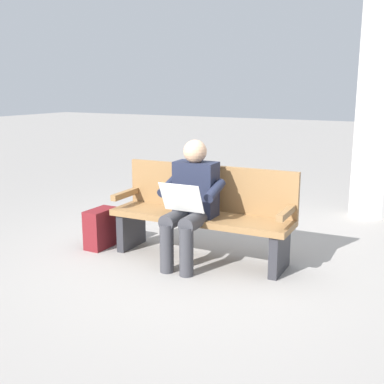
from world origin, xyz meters
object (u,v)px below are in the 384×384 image
(person_seated, at_px, (191,200))
(bench_near, at_px, (203,212))
(support_pillar, at_px, (382,54))
(backpack, at_px, (100,229))

(person_seated, bearing_deg, bench_near, -95.40)
(bench_near, distance_m, support_pillar, 3.14)
(person_seated, xyz_separation_m, backpack, (1.07, 0.02, -0.43))
(bench_near, height_order, support_pillar, support_pillar)
(bench_near, relative_size, backpack, 4.43)
(backpack, bearing_deg, bench_near, -166.94)
(support_pillar, bearing_deg, person_seated, 65.00)
(backpack, distance_m, support_pillar, 3.98)
(person_seated, height_order, backpack, person_seated)
(bench_near, distance_m, person_seated, 0.29)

